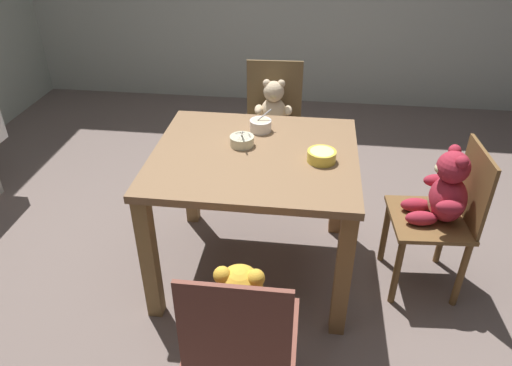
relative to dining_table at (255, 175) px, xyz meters
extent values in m
cube|color=#73625C|center=(0.00, 0.00, -0.64)|extent=(5.20, 5.20, 0.04)
cube|color=#826141|center=(0.00, 0.00, 0.11)|extent=(1.02, 0.92, 0.04)
cube|color=olive|center=(-0.46, -0.41, -0.26)|extent=(0.07, 0.07, 0.71)
cube|color=brown|center=(0.46, -0.41, -0.26)|extent=(0.07, 0.07, 0.71)
cube|color=olive|center=(-0.46, 0.41, -0.26)|extent=(0.07, 0.07, 0.71)
cube|color=olive|center=(0.46, 0.41, -0.26)|extent=(0.07, 0.07, 0.71)
cube|color=brown|center=(0.06, -0.85, -0.20)|extent=(0.41, 0.41, 0.02)
cube|color=brown|center=(0.07, -1.04, 0.03)|extent=(0.38, 0.02, 0.43)
cylinder|color=brown|center=(0.24, -0.68, -0.41)|extent=(0.04, 0.04, 0.41)
cylinder|color=brown|center=(-0.11, -0.68, -0.41)|extent=(0.04, 0.04, 0.41)
ellipsoid|color=gold|center=(0.06, -0.92, -0.07)|extent=(0.20, 0.17, 0.23)
ellipsoid|color=#D0C089|center=(0.06, -0.87, -0.08)|extent=(0.11, 0.06, 0.14)
sphere|color=gold|center=(0.06, -0.91, 0.11)|extent=(0.16, 0.16, 0.16)
ellipsoid|color=#D0C089|center=(0.06, -0.85, 0.09)|extent=(0.06, 0.06, 0.05)
sphere|color=gold|center=(0.12, -0.92, 0.17)|extent=(0.06, 0.06, 0.06)
sphere|color=gold|center=(0.01, -0.92, 0.17)|extent=(0.06, 0.06, 0.06)
ellipsoid|color=gold|center=(0.18, -0.90, -0.04)|extent=(0.07, 0.13, 0.06)
ellipsoid|color=gold|center=(-0.05, -0.90, -0.04)|extent=(0.07, 0.13, 0.06)
ellipsoid|color=gold|center=(0.12, -0.80, -0.15)|extent=(0.07, 0.15, 0.07)
ellipsoid|color=gold|center=(0.01, -0.80, -0.15)|extent=(0.07, 0.15, 0.07)
cube|color=brown|center=(0.01, 0.85, -0.20)|extent=(0.43, 0.40, 0.02)
cube|color=brown|center=(0.01, 1.03, 0.04)|extent=(0.38, 0.04, 0.46)
cylinder|color=brown|center=(-0.16, 0.68, -0.41)|extent=(0.04, 0.04, 0.41)
cylinder|color=brown|center=(0.20, 0.70, -0.41)|extent=(0.04, 0.04, 0.41)
cylinder|color=brown|center=(-0.17, 1.00, -0.41)|extent=(0.04, 0.04, 0.41)
cylinder|color=brown|center=(0.18, 1.02, -0.41)|extent=(0.04, 0.04, 0.41)
cube|color=tan|center=(0.01, 0.85, -0.17)|extent=(0.40, 0.36, 0.04)
ellipsoid|color=beige|center=(0.01, 0.92, -0.05)|extent=(0.18, 0.16, 0.20)
ellipsoid|color=beige|center=(0.01, 0.87, -0.06)|extent=(0.10, 0.06, 0.12)
sphere|color=beige|center=(0.01, 0.91, 0.10)|extent=(0.14, 0.14, 0.14)
ellipsoid|color=beige|center=(0.01, 0.86, 0.09)|extent=(0.06, 0.05, 0.04)
sphere|color=beige|center=(-0.04, 0.92, 0.15)|extent=(0.05, 0.05, 0.05)
sphere|color=beige|center=(0.06, 0.92, 0.15)|extent=(0.05, 0.05, 0.05)
ellipsoid|color=beige|center=(-0.09, 0.89, -0.03)|extent=(0.06, 0.12, 0.06)
ellipsoid|color=beige|center=(0.11, 0.90, -0.03)|extent=(0.06, 0.12, 0.06)
ellipsoid|color=beige|center=(-0.03, 0.81, -0.12)|extent=(0.07, 0.13, 0.06)
ellipsoid|color=beige|center=(0.06, 0.81, -0.12)|extent=(0.07, 0.13, 0.06)
cube|color=brown|center=(0.90, 0.00, -0.20)|extent=(0.41, 0.42, 0.02)
cube|color=brown|center=(1.09, 0.01, 0.01)|extent=(0.04, 0.36, 0.40)
cylinder|color=brown|center=(0.73, 0.15, -0.41)|extent=(0.04, 0.04, 0.41)
cylinder|color=brown|center=(0.75, -0.18, -0.41)|extent=(0.04, 0.04, 0.41)
cylinder|color=brown|center=(1.05, 0.18, -0.41)|extent=(0.04, 0.04, 0.41)
cylinder|color=brown|center=(1.08, -0.16, -0.41)|extent=(0.04, 0.04, 0.41)
ellipsoid|color=#A72738|center=(0.97, 0.00, -0.07)|extent=(0.19, 0.22, 0.24)
ellipsoid|color=beige|center=(0.91, 0.00, -0.08)|extent=(0.07, 0.12, 0.15)
sphere|color=#A72738|center=(0.96, 0.00, 0.12)|extent=(0.16, 0.16, 0.16)
ellipsoid|color=beige|center=(0.90, 0.00, 0.10)|extent=(0.06, 0.07, 0.05)
sphere|color=#A72738|center=(0.97, 0.06, 0.18)|extent=(0.06, 0.06, 0.06)
sphere|color=#A72738|center=(0.98, -0.05, 0.18)|extent=(0.06, 0.06, 0.06)
ellipsoid|color=#A72738|center=(0.94, 0.12, -0.03)|extent=(0.14, 0.08, 0.07)
ellipsoid|color=#A72738|center=(0.95, -0.12, -0.03)|extent=(0.14, 0.08, 0.07)
ellipsoid|color=#A72738|center=(0.84, 0.05, -0.15)|extent=(0.16, 0.09, 0.07)
ellipsoid|color=#A72738|center=(0.85, -0.07, -0.15)|extent=(0.16, 0.09, 0.07)
cylinder|color=yellow|center=(0.33, -0.04, 0.16)|extent=(0.14, 0.14, 0.06)
cylinder|color=yellow|center=(0.33, -0.04, 0.14)|extent=(0.08, 0.08, 0.01)
cylinder|color=#CCBB90|center=(0.33, -0.04, 0.18)|extent=(0.11, 0.11, 0.01)
cylinder|color=beige|center=(-0.08, 0.07, 0.16)|extent=(0.12, 0.12, 0.05)
cylinder|color=beige|center=(-0.08, 0.07, 0.14)|extent=(0.07, 0.07, 0.01)
cylinder|color=beige|center=(-0.08, 0.07, 0.18)|extent=(0.10, 0.10, 0.01)
cylinder|color=#BCBCC1|center=(-0.07, 0.04, 0.21)|extent=(0.03, 0.09, 0.06)
ellipsoid|color=#BCBCC1|center=(-0.08, 0.08, 0.17)|extent=(0.03, 0.04, 0.01)
cylinder|color=silver|center=(0.00, 0.25, 0.16)|extent=(0.12, 0.12, 0.06)
cylinder|color=silver|center=(0.00, 0.25, 0.14)|extent=(0.06, 0.06, 0.01)
cylinder|color=beige|center=(0.00, 0.25, 0.19)|extent=(0.10, 0.10, 0.01)
cylinder|color=#BCBCC1|center=(0.02, 0.26, 0.22)|extent=(0.08, 0.04, 0.06)
ellipsoid|color=#BCBCC1|center=(-0.01, 0.25, 0.18)|extent=(0.04, 0.03, 0.01)
camera|label=1|loc=(0.27, -2.08, 1.28)|focal=33.63mm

